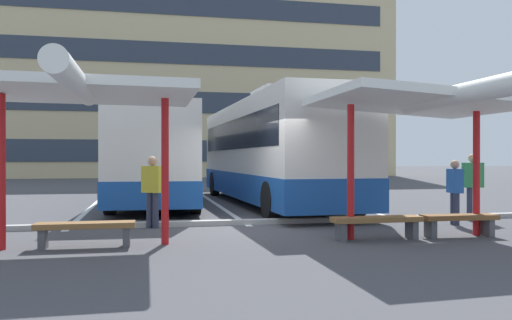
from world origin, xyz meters
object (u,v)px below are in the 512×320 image
at_px(bench_3, 377,222).
at_px(waiting_passenger_0, 455,188).
at_px(waiting_shelter_1, 84,93).
at_px(coach_bus_0, 158,157).
at_px(waiting_shelter_2, 423,104).
at_px(bench_2, 85,229).
at_px(bench_4, 459,220).
at_px(coach_bus_1, 269,153).
at_px(waiting_passenger_1, 153,187).
at_px(waiting_passenger_2, 473,182).

relative_size(bench_3, waiting_passenger_0, 1.17).
distance_m(waiting_shelter_1, bench_3, 5.98).
distance_m(coach_bus_0, waiting_shelter_1, 10.19).
height_order(waiting_shelter_1, waiting_passenger_0, waiting_shelter_1).
height_order(waiting_shelter_2, waiting_passenger_0, waiting_shelter_2).
distance_m(coach_bus_0, bench_2, 10.01).
relative_size(waiting_shelter_2, bench_4, 3.24).
bearing_deg(bench_4, coach_bus_0, 120.01).
bearing_deg(waiting_shelter_2, waiting_shelter_1, 178.48).
height_order(bench_3, bench_4, same).
height_order(coach_bus_1, waiting_shelter_1, coach_bus_1).
relative_size(coach_bus_1, waiting_passenger_0, 7.94).
bearing_deg(waiting_passenger_1, bench_3, -31.55).
relative_size(bench_4, waiting_passenger_2, 0.92).
bearing_deg(coach_bus_1, coach_bus_0, 152.59).
distance_m(coach_bus_0, waiting_passenger_2, 10.91).
xyz_separation_m(coach_bus_0, waiting_shelter_1, (-1.48, -10.03, 1.11)).
height_order(waiting_shelter_2, waiting_passenger_2, waiting_shelter_2).
relative_size(coach_bus_0, waiting_shelter_1, 2.49).
bearing_deg(bench_2, bench_3, -2.44).
xyz_separation_m(coach_bus_1, bench_4, (2.04, -8.09, -1.43)).
bearing_deg(waiting_passenger_0, waiting_passenger_2, 35.87).
distance_m(waiting_shelter_1, bench_4, 7.67).
bearing_deg(coach_bus_0, bench_3, -68.28).
height_order(coach_bus_0, waiting_shelter_2, coach_bus_0).
xyz_separation_m(coach_bus_0, bench_4, (5.80, -10.05, -1.29)).
distance_m(coach_bus_0, bench_4, 11.67).
xyz_separation_m(bench_3, waiting_passenger_1, (-4.28, 2.63, 0.60)).
bearing_deg(waiting_passenger_1, bench_4, -23.38).
height_order(coach_bus_0, bench_2, coach_bus_0).
xyz_separation_m(bench_3, waiting_passenger_2, (3.76, 2.40, 0.66)).
relative_size(waiting_shelter_2, waiting_passenger_1, 3.10).
bearing_deg(bench_4, waiting_passenger_2, 50.80).
xyz_separation_m(coach_bus_0, waiting_passenger_1, (-0.28, -7.42, -0.68)).
distance_m(coach_bus_0, bench_3, 10.89).
xyz_separation_m(coach_bus_0, coach_bus_1, (3.76, -1.95, 0.14)).
relative_size(waiting_passenger_0, waiting_passenger_2, 0.91).
xyz_separation_m(coach_bus_1, waiting_shelter_2, (1.14, -8.24, 0.91)).
xyz_separation_m(waiting_passenger_0, waiting_passenger_2, (0.95, 0.69, 0.12)).
height_order(coach_bus_0, waiting_shelter_1, coach_bus_0).
bearing_deg(waiting_passenger_1, coach_bus_1, 53.53).
bearing_deg(waiting_shelter_2, waiting_passenger_1, 151.80).
xyz_separation_m(waiting_shelter_1, waiting_passenger_2, (9.24, 2.38, -1.74)).
bearing_deg(waiting_shelter_1, waiting_passenger_2, 14.46).
bearing_deg(waiting_passenger_1, coach_bus_0, 87.86).
xyz_separation_m(bench_3, bench_4, (1.80, -0.00, -0.01)).
height_order(waiting_passenger_0, waiting_passenger_1, waiting_passenger_1).
relative_size(coach_bus_0, bench_4, 7.76).
height_order(waiting_passenger_0, waiting_passenger_2, waiting_passenger_2).
bearing_deg(bench_2, bench_4, -1.85).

